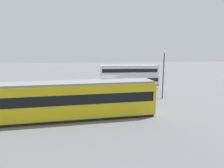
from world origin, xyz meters
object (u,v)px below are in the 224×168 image
object	(u,v)px
pedestrian_near_railing	(66,98)
info_sign	(41,89)
double_decker_bus	(129,76)
street_lamp	(163,71)
pedestrian_crossing	(106,104)
tram_yellow	(76,99)

from	to	relation	value
pedestrian_near_railing	info_sign	size ratio (longest dim) A/B	0.73
info_sign	double_decker_bus	bearing A→B (deg)	-151.84
info_sign	pedestrian_near_railing	bearing A→B (deg)	139.93
pedestrian_near_railing	street_lamp	size ratio (longest dim) A/B	0.26
pedestrian_crossing	pedestrian_near_railing	bearing A→B (deg)	-33.28
tram_yellow	info_sign	bearing A→B (deg)	-54.79
tram_yellow	pedestrian_crossing	distance (m)	3.22
tram_yellow	info_sign	world-z (taller)	tram_yellow
pedestrian_near_railing	street_lamp	xyz separation A→B (m)	(-12.33, -1.91, 2.77)
double_decker_bus	pedestrian_crossing	xyz separation A→B (m)	(5.26, 12.56, -1.04)
pedestrian_crossing	street_lamp	size ratio (longest dim) A/B	0.26
double_decker_bus	tram_yellow	xyz separation A→B (m)	(8.18, 13.61, -0.20)
street_lamp	tram_yellow	bearing A→B (deg)	27.63
pedestrian_near_railing	street_lamp	bearing A→B (deg)	-171.18
street_lamp	pedestrian_crossing	bearing A→B (deg)	30.23
street_lamp	info_sign	bearing A→B (deg)	-3.42
pedestrian_crossing	info_sign	world-z (taller)	info_sign
double_decker_bus	pedestrian_crossing	world-z (taller)	double_decker_bus
double_decker_bus	tram_yellow	world-z (taller)	double_decker_bus
info_sign	street_lamp	size ratio (longest dim) A/B	0.36
tram_yellow	pedestrian_near_railing	xyz separation A→B (m)	(1.33, -3.84, -0.85)
double_decker_bus	street_lamp	xyz separation A→B (m)	(-2.82, 7.85, 1.72)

